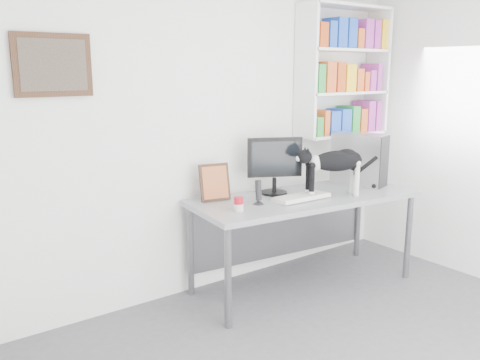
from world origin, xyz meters
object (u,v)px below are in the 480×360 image
at_px(speaker, 258,192).
at_px(keyboard, 301,197).
at_px(cat, 335,173).
at_px(monitor, 275,165).
at_px(pc_tower, 359,159).
at_px(leaning_print, 215,182).
at_px(bookshelf, 344,72).
at_px(soup_can, 239,204).
at_px(desk, 304,241).

bearing_deg(speaker, keyboard, 4.58).
height_order(speaker, cat, cat).
height_order(monitor, pc_tower, monitor).
relative_size(monitor, leaning_print, 1.59).
bearing_deg(pc_tower, bookshelf, 53.26).
distance_m(soup_can, cat, 0.94).
height_order(speaker, leaning_print, leaning_print).
relative_size(keyboard, speaker, 2.42).
xyz_separation_m(desk, keyboard, (-0.11, -0.07, 0.43)).
distance_m(keyboard, soup_can, 0.63).
bearing_deg(leaning_print, cat, -17.52).
distance_m(speaker, cat, 0.70).
bearing_deg(keyboard, desk, 34.22).
xyz_separation_m(desk, speaker, (-0.49, 0.02, 0.51)).
bearing_deg(cat, soup_can, -166.04).
bearing_deg(bookshelf, soup_can, -165.01).
bearing_deg(speaker, cat, 2.73).
bearing_deg(speaker, monitor, 47.82).
relative_size(speaker, leaning_print, 0.65).
distance_m(keyboard, leaning_print, 0.73).
relative_size(pc_tower, soup_can, 4.43).
distance_m(monitor, keyboard, 0.37).
height_order(desk, cat, cat).
height_order(bookshelf, speaker, bookshelf).
height_order(bookshelf, desk, bookshelf).
distance_m(desk, monitor, 0.71).
bearing_deg(speaker, soup_can, -147.68).
xyz_separation_m(leaning_print, cat, (0.88, -0.49, 0.05)).
xyz_separation_m(pc_tower, speaker, (-1.19, -0.01, -0.14)).
distance_m(keyboard, pc_tower, 0.84).
bearing_deg(monitor, leaning_print, -165.99).
bearing_deg(desk, soup_can, -169.93).
distance_m(desk, pc_tower, 0.95).
height_order(pc_tower, soup_can, pc_tower).
distance_m(bookshelf, cat, 1.17).
bearing_deg(monitor, desk, -23.95).
distance_m(bookshelf, pc_tower, 0.87).
bearing_deg(leaning_print, desk, -13.66).
bearing_deg(soup_can, bookshelf, 14.99).
relative_size(bookshelf, speaker, 6.10).
bearing_deg(desk, pc_tower, 8.61).
xyz_separation_m(leaning_print, soup_can, (-0.03, -0.38, -0.10)).
bearing_deg(leaning_print, pc_tower, -0.72).
height_order(speaker, soup_can, speaker).
bearing_deg(pc_tower, leaning_print, 150.70).
bearing_deg(soup_can, speaker, 14.89).
bearing_deg(cat, bookshelf, 60.58).
height_order(leaning_print, soup_can, leaning_print).
relative_size(bookshelf, soup_can, 11.50).
bearing_deg(bookshelf, keyboard, -154.68).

